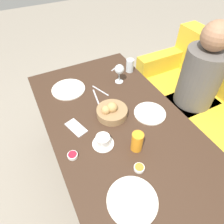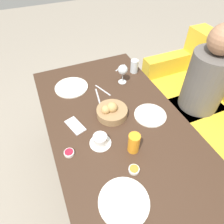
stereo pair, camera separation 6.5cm
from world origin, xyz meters
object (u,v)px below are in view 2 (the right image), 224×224
Objects in this scene: knife_silver at (98,96)px; cell_phone at (75,126)px; seated_person at (199,99)px; fork_silver at (103,90)px; jam_bowl_honey at (134,170)px; couch at (217,120)px; water_tumbler at (134,66)px; plate_near_right at (124,202)px; plate_near_left at (71,87)px; coffee_cup at (100,140)px; plate_far_center at (150,115)px; jam_bowl_berry at (69,153)px; wine_glass at (123,70)px; juice_glass at (134,143)px; bread_basket at (112,111)px; spoon_coffee at (120,68)px.

knife_silver is 1.03× the size of cell_phone.
fork_silver is at bearing -102.37° from seated_person.
jam_bowl_honey is 0.36× the size of fork_silver.
couch is 1.15m from fork_silver.
couch is at bearing 54.88° from water_tumbler.
couch reaches higher than knife_silver.
water_tumbler is (-0.95, 0.54, 0.05)m from plate_near_right.
seated_person is 7.24× the size of cell_phone.
seated_person reaches higher than plate_near_left.
plate_near_left is 1.57× the size of fork_silver.
coffee_cup is (0.58, 0.02, 0.02)m from plate_near_left.
plate_far_center is at bearing -15.04° from water_tumbler.
jam_bowl_honey is (0.24, 0.10, -0.02)m from coffee_cup.
knife_silver is at bearing 42.18° from plate_near_left.
jam_bowl_berry and jam_bowl_honey have the same top height.
seated_person is 0.96m from knife_silver.
plate_near_left is 0.55m from water_tumbler.
seated_person is 0.68m from water_tumbler.
knife_silver is at bearing -65.91° from water_tumbler.
knife_silver is at bearing -70.74° from wine_glass.
cell_phone is at bearing -171.27° from plate_near_right.
seated_person is 1.15m from plate_near_left.
plate_far_center reaches higher than fork_silver.
seated_person reaches higher than fork_silver.
water_tumbler is at bearing 110.91° from fork_silver.
seated_person is at bearing 73.79° from plate_near_left.
seated_person is 7.34× the size of fork_silver.
couch is 1.17m from juice_glass.
coffee_cup is 0.50m from fork_silver.
water_tumbler reaches higher than knife_silver.
jam_bowl_berry is at bearing -108.03° from juice_glass.
juice_glass is at bearing 54.95° from coffee_cup.
coffee_cup is at bearing 28.38° from cell_phone.
plate_near_left and plate_near_right have the same top height.
plate_near_right is 0.18m from jam_bowl_honey.
water_tumbler is 0.79m from coffee_cup.
plate_near_right is 0.31m from juice_glass.
plate_near_right is at bearing -29.79° from water_tumbler.
coffee_cup is (0.11, -1.20, 0.46)m from couch.
jam_bowl_berry is at bearing -85.57° from couch.
seated_person is 1.29m from jam_bowl_berry.
plate_far_center is 1.39× the size of wine_glass.
plate_near_left is 1.97× the size of coffee_cup.
bread_basket is at bearing 23.90° from plate_near_left.
coffee_cup is at bearing -41.99° from water_tumbler.
jam_bowl_honey is 0.98m from spoon_coffee.
wine_glass reaches higher than spoon_coffee.
seated_person is 7.67× the size of wine_glass.
cell_phone is (-0.19, -0.10, -0.03)m from coffee_cup.
seated_person is at bearing 95.16° from bread_basket.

